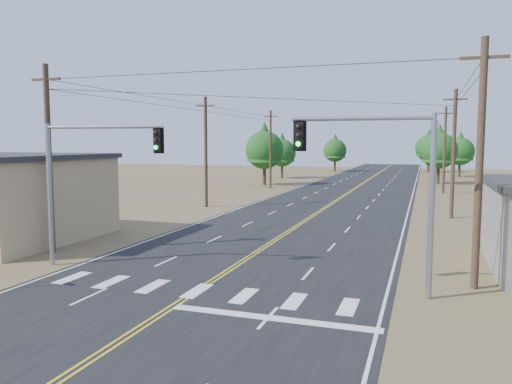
% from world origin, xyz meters
% --- Properties ---
extents(ground, '(220.00, 220.00, 0.00)m').
position_xyz_m(ground, '(0.00, 0.00, 0.00)').
color(ground, olive).
rests_on(ground, ground).
extents(road, '(15.00, 200.00, 0.02)m').
position_xyz_m(road, '(0.00, 30.00, 0.01)').
color(road, black).
rests_on(road, ground).
extents(utility_pole_left_near, '(1.80, 0.30, 10.00)m').
position_xyz_m(utility_pole_left_near, '(-10.50, 12.00, 5.12)').
color(utility_pole_left_near, '#4C3826').
rests_on(utility_pole_left_near, ground).
extents(utility_pole_left_mid, '(1.80, 0.30, 10.00)m').
position_xyz_m(utility_pole_left_mid, '(-10.50, 32.00, 5.12)').
color(utility_pole_left_mid, '#4C3826').
rests_on(utility_pole_left_mid, ground).
extents(utility_pole_left_far, '(1.80, 0.30, 10.00)m').
position_xyz_m(utility_pole_left_far, '(-10.50, 52.00, 5.12)').
color(utility_pole_left_far, '#4C3826').
rests_on(utility_pole_left_far, ground).
extents(utility_pole_right_near, '(1.80, 0.30, 10.00)m').
position_xyz_m(utility_pole_right_near, '(10.50, 12.00, 5.12)').
color(utility_pole_right_near, '#4C3826').
rests_on(utility_pole_right_near, ground).
extents(utility_pole_right_mid, '(1.80, 0.30, 10.00)m').
position_xyz_m(utility_pole_right_mid, '(10.50, 32.00, 5.12)').
color(utility_pole_right_mid, '#4C3826').
rests_on(utility_pole_right_mid, ground).
extents(utility_pole_right_far, '(1.80, 0.30, 10.00)m').
position_xyz_m(utility_pole_right_far, '(10.50, 52.00, 5.12)').
color(utility_pole_right_far, '#4C3826').
rests_on(utility_pole_right_far, ground).
extents(signal_mast_left, '(5.75, 1.23, 6.81)m').
position_xyz_m(signal_mast_left, '(-6.83, 9.95, 4.62)').
color(signal_mast_left, gray).
rests_on(signal_mast_left, ground).
extents(signal_mast_right, '(5.40, 0.73, 7.01)m').
position_xyz_m(signal_mast_right, '(7.21, 9.89, 4.71)').
color(signal_mast_right, gray).
rests_on(signal_mast_right, ground).
extents(tree_left_near, '(5.30, 5.30, 8.83)m').
position_xyz_m(tree_left_near, '(-12.73, 56.37, 5.40)').
color(tree_left_near, '#3F2D1E').
rests_on(tree_left_near, ground).
extents(tree_left_mid, '(4.54, 4.54, 7.56)m').
position_xyz_m(tree_left_mid, '(-14.00, 69.84, 4.62)').
color(tree_left_mid, '#3F2D1E').
rests_on(tree_left_mid, ground).
extents(tree_left_far, '(4.64, 4.64, 7.74)m').
position_xyz_m(tree_left_far, '(-9.00, 91.55, 4.73)').
color(tree_left_far, '#3F2D1E').
rests_on(tree_left_far, ground).
extents(tree_right_near, '(5.15, 5.15, 8.58)m').
position_xyz_m(tree_right_near, '(10.23, 66.00, 5.25)').
color(tree_right_near, '#3F2D1E').
rests_on(tree_right_near, ground).
extents(tree_right_mid, '(4.75, 4.75, 7.92)m').
position_xyz_m(tree_right_mid, '(14.00, 82.43, 4.85)').
color(tree_right_mid, '#3F2D1E').
rests_on(tree_right_mid, ground).
extents(tree_right_far, '(5.22, 5.22, 8.70)m').
position_xyz_m(tree_right_far, '(9.00, 94.90, 5.32)').
color(tree_right_far, '#3F2D1E').
rests_on(tree_right_far, ground).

